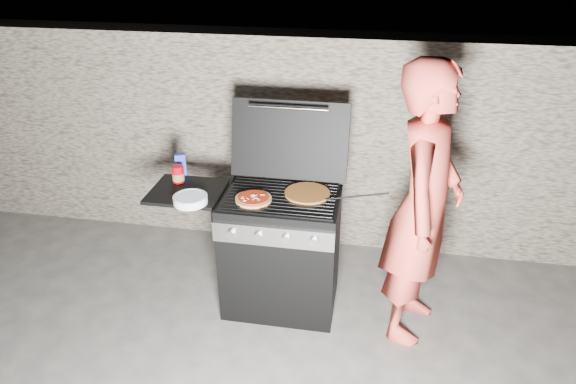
% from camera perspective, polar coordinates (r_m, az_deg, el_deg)
% --- Properties ---
extents(ground, '(50.00, 50.00, 0.00)m').
position_cam_1_polar(ground, '(3.99, -0.72, -12.09)').
color(ground, '#3D3C3A').
extents(stone_wall, '(8.00, 0.35, 1.80)m').
position_cam_1_polar(stone_wall, '(4.42, 1.71, 5.73)').
color(stone_wall, gray).
rests_on(stone_wall, ground).
extents(gas_grill, '(1.34, 0.79, 0.91)m').
position_cam_1_polar(gas_grill, '(3.77, -4.53, -6.30)').
color(gas_grill, black).
rests_on(gas_grill, ground).
extents(pizza_topped, '(0.30, 0.30, 0.03)m').
position_cam_1_polar(pizza_topped, '(3.44, -3.86, -0.70)').
color(pizza_topped, tan).
rests_on(pizza_topped, gas_grill).
extents(pizza_plain, '(0.40, 0.40, 0.02)m').
position_cam_1_polar(pizza_plain, '(3.51, 2.16, -0.14)').
color(pizza_plain, orange).
rests_on(pizza_plain, gas_grill).
extents(sauce_jar, '(0.09, 0.09, 0.13)m').
position_cam_1_polar(sauce_jar, '(3.75, -12.12, 1.96)').
color(sauce_jar, '#9D020F').
rests_on(sauce_jar, gas_grill).
extents(blue_carton, '(0.09, 0.07, 0.17)m').
position_cam_1_polar(blue_carton, '(3.85, -11.85, 3.01)').
color(blue_carton, '#212D9E').
rests_on(blue_carton, gas_grill).
extents(plate_stack, '(0.28, 0.28, 0.05)m').
position_cam_1_polar(plate_stack, '(3.47, -10.79, -0.81)').
color(plate_stack, white).
rests_on(plate_stack, gas_grill).
extents(person, '(0.61, 0.79, 1.91)m').
position_cam_1_polar(person, '(3.37, 14.81, -1.67)').
color(person, '#D24436').
rests_on(person, ground).
extents(tongs, '(0.45, 0.04, 0.09)m').
position_cam_1_polar(tongs, '(3.41, 7.36, -0.50)').
color(tongs, black).
rests_on(tongs, gas_grill).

